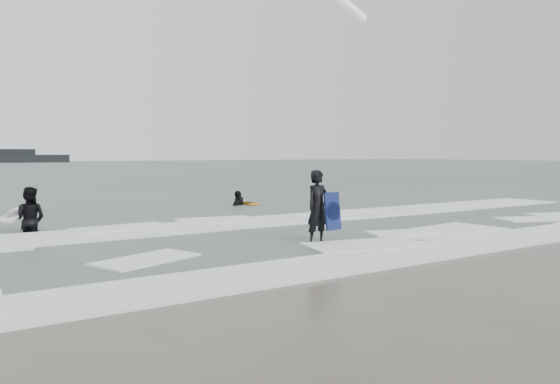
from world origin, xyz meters
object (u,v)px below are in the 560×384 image
surfer_centre (318,244)px  vessel_horizon (15,158)px  surfer_wading (30,233)px  surfer_right_far (239,203)px  surfer_right_near (238,206)px

surfer_centre → vessel_horizon: vessel_horizon is taller
surfer_centre → surfer_wading: bearing=126.9°
surfer_wading → vessel_horizon: bearing=-67.1°
surfer_centre → vessel_horizon: 141.36m
surfer_right_far → vessel_horizon: 129.74m
surfer_right_near → surfer_right_far: surfer_right_near is taller
surfer_right_far → surfer_centre: bearing=51.8°
surfer_right_near → vessel_horizon: 131.26m
surfer_centre → surfer_wading: 8.47m
surfer_right_far → vessel_horizon: size_ratio=0.06×
surfer_wading → vessel_horizon: (15.97, 134.90, 1.28)m
surfer_right_far → vessel_horizon: bearing=-111.9°
vessel_horizon → surfer_right_near: bearing=-93.1°
surfer_wading → vessel_horizon: vessel_horizon is taller
surfer_centre → surfer_right_far: (3.92, 11.41, 0.00)m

